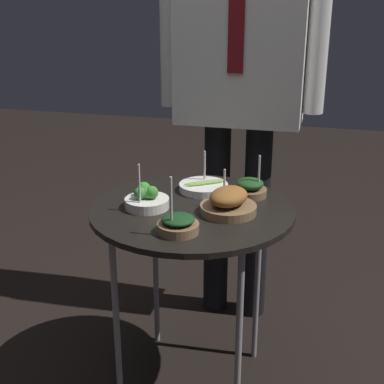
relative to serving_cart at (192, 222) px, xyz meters
name	(u,v)px	position (x,y,z in m)	size (l,w,h in m)	color
ground_plane	(192,380)	(0.00, 0.00, -0.61)	(8.00, 8.00, 0.00)	black
serving_cart	(192,222)	(0.00, 0.00, 0.00)	(0.64, 0.64, 0.66)	black
bowl_roast_front_center	(228,202)	(0.12, -0.02, 0.08)	(0.17, 0.17, 0.12)	brown
bowl_asparagus_center	(204,187)	(0.00, 0.15, 0.06)	(0.16, 0.16, 0.13)	white
bowl_spinach_near_rim	(178,224)	(0.01, -0.19, 0.07)	(0.12, 0.12, 0.17)	brown
bowl_broccoli_mid_left	(147,199)	(-0.14, -0.04, 0.08)	(0.14, 0.14, 0.15)	silver
bowl_spinach_mid_right	(250,188)	(0.16, 0.14, 0.08)	(0.11, 0.11, 0.14)	brown
waiter_figure	(241,60)	(0.06, 0.49, 0.44)	(0.62, 0.23, 1.67)	black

